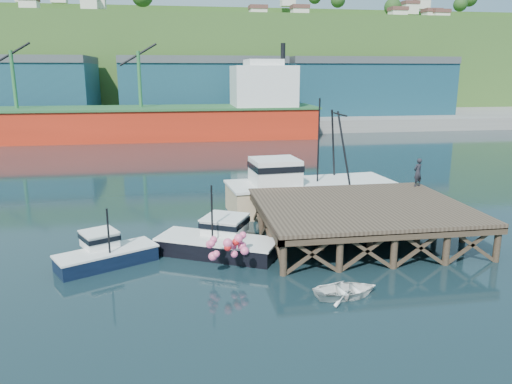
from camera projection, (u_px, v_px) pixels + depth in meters
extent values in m
plane|color=black|center=(269.00, 243.00, 28.98)|extent=(300.00, 300.00, 0.00)
cube|color=brown|center=(361.00, 206.00, 29.36)|extent=(12.00, 10.00, 0.25)
cube|color=#473828|center=(396.00, 236.00, 24.77)|extent=(12.00, 0.30, 0.35)
cylinder|color=#473828|center=(283.00, 260.00, 24.26)|extent=(0.36, 0.36, 2.60)
cylinder|color=#473828|center=(497.00, 247.00, 26.02)|extent=(0.36, 0.36, 2.60)
cylinder|color=#473828|center=(254.00, 209.00, 33.27)|extent=(0.36, 0.36, 2.60)
cylinder|color=#473828|center=(414.00, 202.00, 35.04)|extent=(0.36, 0.36, 2.60)
cube|color=gray|center=(202.00, 118.00, 95.90)|extent=(160.00, 40.00, 2.00)
cube|color=#1B4A5B|center=(203.00, 89.00, 89.80)|extent=(28.00, 16.00, 9.00)
cube|color=#1B4A5B|center=(362.00, 89.00, 94.44)|extent=(30.00, 16.00, 9.00)
cube|color=red|center=(128.00, 124.00, 72.65)|extent=(55.00, 9.50, 4.40)
cube|color=#26592D|center=(127.00, 108.00, 72.11)|extent=(55.50, 10.00, 0.30)
cube|color=silver|center=(263.00, 86.00, 74.50)|extent=(9.00, 9.00, 6.00)
cube|color=silver|center=(263.00, 64.00, 73.72)|extent=(5.00, 7.00, 1.20)
cylinder|color=black|center=(283.00, 52.00, 73.78)|extent=(0.70, 0.70, 2.50)
cube|color=#2D511E|center=(194.00, 66.00, 122.31)|extent=(220.00, 50.00, 22.00)
cube|color=black|center=(107.00, 258.00, 25.59)|extent=(5.21, 3.89, 0.77)
cube|color=silver|center=(106.00, 251.00, 25.50)|extent=(5.31, 3.97, 0.10)
cube|color=silver|center=(100.00, 240.00, 26.10)|extent=(2.18, 2.18, 0.77)
cube|color=black|center=(99.00, 237.00, 26.06)|extent=(2.30, 2.30, 0.26)
cylinder|color=black|center=(108.00, 232.00, 24.84)|extent=(0.10, 0.10, 2.39)
cube|color=black|center=(217.00, 247.00, 27.06)|extent=(6.75, 5.02, 0.88)
cube|color=silver|center=(217.00, 239.00, 26.95)|extent=(6.89, 5.12, 0.12)
cube|color=silver|center=(225.00, 225.00, 27.91)|extent=(2.86, 2.86, 0.88)
cube|color=black|center=(225.00, 222.00, 27.86)|extent=(3.02, 3.02, 0.29)
cylinder|color=black|center=(212.00, 215.00, 25.99)|extent=(0.10, 0.10, 3.14)
sphere|color=#F95C91|center=(218.00, 254.00, 24.24)|extent=(0.41, 0.41, 0.41)
sphere|color=#F95C91|center=(235.00, 248.00, 24.52)|extent=(0.41, 0.41, 0.41)
sphere|color=red|center=(229.00, 248.00, 23.94)|extent=(0.41, 0.41, 0.41)
cube|color=#D2B588|center=(310.00, 196.00, 35.98)|extent=(11.96, 5.10, 1.90)
cube|color=silver|center=(310.00, 183.00, 35.74)|extent=(12.19, 5.33, 0.16)
cube|color=silver|center=(274.00, 171.00, 35.12)|extent=(3.44, 3.25, 1.90)
cube|color=black|center=(274.00, 166.00, 35.02)|extent=(3.55, 3.36, 0.42)
cylinder|color=black|center=(318.00, 144.00, 35.16)|extent=(0.12, 0.12, 6.34)
imported|color=white|center=(346.00, 290.00, 22.07)|extent=(3.11, 2.37, 0.60)
imported|color=black|center=(418.00, 172.00, 33.64)|extent=(0.83, 0.71, 1.92)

